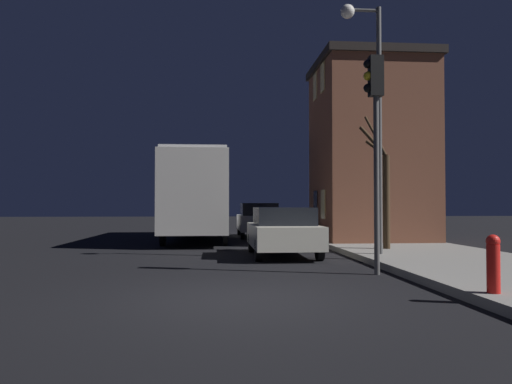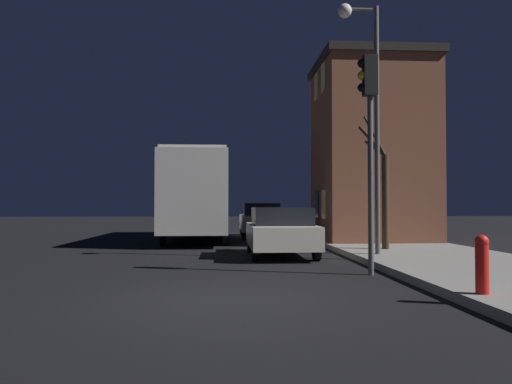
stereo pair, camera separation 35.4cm
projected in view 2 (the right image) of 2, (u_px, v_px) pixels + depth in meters
ground_plane at (230, 298)px, 8.22m from camera, size 120.00×120.00×0.00m
brick_building at (371, 149)px, 19.93m from camera, size 4.38×4.61×7.19m
streetlamp at (366, 89)px, 13.98m from camera, size 1.17×0.40×7.03m
traffic_light at (369, 118)px, 10.99m from camera, size 0.43×0.24×4.84m
bare_tree at (383, 188)px, 15.65m from camera, size 0.76×0.95×4.24m
bus at (199, 191)px, 22.24m from camera, size 2.53×10.39×3.64m
car_near_lane at (281, 231)px, 14.90m from camera, size 1.87×4.07×1.46m
car_mid_lane at (260, 219)px, 23.82m from camera, size 1.85×4.57×1.63m
fire_hydrant at (482, 263)px, 7.64m from camera, size 0.21×0.21×0.91m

